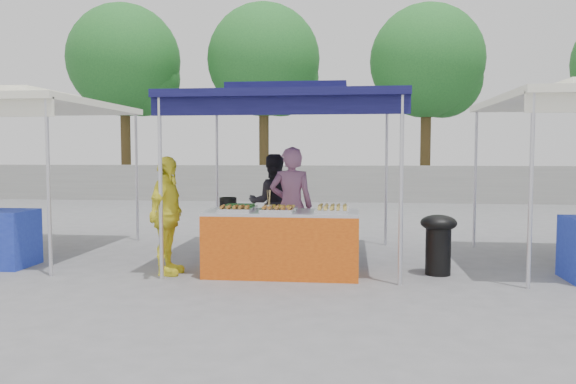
# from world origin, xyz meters

# --- Properties ---
(ground_plane) EXTENTS (80.00, 80.00, 0.00)m
(ground_plane) POSITION_xyz_m (0.00, 0.00, 0.00)
(ground_plane) COLOR slate
(back_wall) EXTENTS (40.00, 0.25, 1.20)m
(back_wall) POSITION_xyz_m (0.00, 11.00, 0.60)
(back_wall) COLOR gray
(back_wall) RESTS_ON ground_plane
(main_canopy) EXTENTS (3.20, 3.20, 2.57)m
(main_canopy) POSITION_xyz_m (0.00, 0.97, 2.37)
(main_canopy) COLOR silver
(main_canopy) RESTS_ON ground_plane
(tree_0) EXTENTS (4.16, 4.16, 7.15)m
(tree_0) POSITION_xyz_m (-7.45, 13.12, 4.89)
(tree_0) COLOR #4B3A1D
(tree_0) RESTS_ON ground_plane
(tree_1) EXTENTS (4.12, 4.12, 7.09)m
(tree_1) POSITION_xyz_m (-2.21, 13.38, 4.85)
(tree_1) COLOR #4B3A1D
(tree_1) RESTS_ON ground_plane
(tree_2) EXTENTS (3.95, 3.95, 6.79)m
(tree_2) POSITION_xyz_m (3.62, 12.96, 4.65)
(tree_2) COLOR #4B3A1D
(tree_2) RESTS_ON ground_plane
(vendor_table) EXTENTS (2.00, 0.80, 0.85)m
(vendor_table) POSITION_xyz_m (0.00, -0.10, 0.43)
(vendor_table) COLOR #E15814
(vendor_table) RESTS_ON ground_plane
(food_tray_fl) EXTENTS (0.42, 0.30, 0.07)m
(food_tray_fl) POSITION_xyz_m (-0.58, -0.33, 0.88)
(food_tray_fl) COLOR white
(food_tray_fl) RESTS_ON vendor_table
(food_tray_fm) EXTENTS (0.42, 0.30, 0.07)m
(food_tray_fm) POSITION_xyz_m (-0.03, -0.34, 0.88)
(food_tray_fm) COLOR white
(food_tray_fm) RESTS_ON vendor_table
(food_tray_fr) EXTENTS (0.42, 0.30, 0.07)m
(food_tray_fr) POSITION_xyz_m (0.66, -0.34, 0.88)
(food_tray_fr) COLOR white
(food_tray_fr) RESTS_ON vendor_table
(food_tray_bl) EXTENTS (0.42, 0.30, 0.07)m
(food_tray_bl) POSITION_xyz_m (-0.57, 0.00, 0.88)
(food_tray_bl) COLOR white
(food_tray_bl) RESTS_ON vendor_table
(food_tray_bm) EXTENTS (0.42, 0.30, 0.07)m
(food_tray_bm) POSITION_xyz_m (-0.02, -0.03, 0.88)
(food_tray_bm) COLOR white
(food_tray_bm) RESTS_ON vendor_table
(food_tray_br) EXTENTS (0.42, 0.30, 0.07)m
(food_tray_br) POSITION_xyz_m (0.66, -0.03, 0.88)
(food_tray_br) COLOR white
(food_tray_br) RESTS_ON vendor_table
(cooking_pot) EXTENTS (0.24, 0.24, 0.14)m
(cooking_pot) POSITION_xyz_m (-0.80, 0.27, 0.92)
(cooking_pot) COLOR black
(cooking_pot) RESTS_ON vendor_table
(skewer_cup) EXTENTS (0.08, 0.08, 0.10)m
(skewer_cup) POSITION_xyz_m (-0.14, -0.32, 0.90)
(skewer_cup) COLOR silver
(skewer_cup) RESTS_ON vendor_table
(wok_burner) EXTENTS (0.48, 0.48, 0.80)m
(wok_burner) POSITION_xyz_m (2.05, 0.16, 0.47)
(wok_burner) COLOR black
(wok_burner) RESTS_ON ground_plane
(crate_left) EXTENTS (0.45, 0.32, 0.27)m
(crate_left) POSITION_xyz_m (-0.54, 0.52, 0.14)
(crate_left) COLOR #172ABC
(crate_left) RESTS_ON ground_plane
(crate_right) EXTENTS (0.52, 0.37, 0.31)m
(crate_right) POSITION_xyz_m (0.41, 0.62, 0.16)
(crate_right) COLOR #172ABC
(crate_right) RESTS_ON ground_plane
(crate_stacked) EXTENTS (0.49, 0.34, 0.30)m
(crate_stacked) POSITION_xyz_m (0.41, 0.62, 0.46)
(crate_stacked) COLOR #172ABC
(crate_stacked) RESTS_ON crate_right
(vendor_woman) EXTENTS (0.64, 0.44, 1.69)m
(vendor_woman) POSITION_xyz_m (0.05, 0.59, 0.85)
(vendor_woman) COLOR #9F658B
(vendor_woman) RESTS_ON ground_plane
(helper_man) EXTENTS (0.89, 0.76, 1.59)m
(helper_man) POSITION_xyz_m (-0.37, 1.64, 0.80)
(helper_man) COLOR #232228
(helper_man) RESTS_ON ground_plane
(customer_person) EXTENTS (0.44, 0.94, 1.57)m
(customer_person) POSITION_xyz_m (-1.52, -0.23, 0.78)
(customer_person) COLOR #FFF538
(customer_person) RESTS_ON ground_plane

